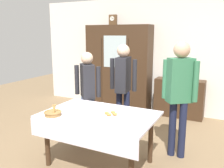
% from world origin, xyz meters
% --- Properties ---
extents(ground_plane, '(12.00, 12.00, 0.00)m').
position_xyz_m(ground_plane, '(0.00, 0.00, 0.00)').
color(ground_plane, '#846B4C').
rests_on(ground_plane, ground).
extents(back_wall, '(6.40, 0.10, 2.70)m').
position_xyz_m(back_wall, '(0.00, 2.65, 1.35)').
color(back_wall, silver).
rests_on(back_wall, ground).
extents(dining_table, '(1.57, 1.02, 0.77)m').
position_xyz_m(dining_table, '(0.00, -0.23, 0.66)').
color(dining_table, '#3D2819').
rests_on(dining_table, ground).
extents(wall_cabinet, '(1.60, 0.46, 2.07)m').
position_xyz_m(wall_cabinet, '(-0.90, 2.35, 1.03)').
color(wall_cabinet, '#3D2819').
rests_on(wall_cabinet, ground).
extents(mantel_clock, '(0.18, 0.11, 0.24)m').
position_xyz_m(mantel_clock, '(-1.06, 2.35, 2.19)').
color(mantel_clock, brown).
rests_on(mantel_clock, wall_cabinet).
extents(bookshelf_low, '(1.08, 0.35, 0.86)m').
position_xyz_m(bookshelf_low, '(0.59, 2.41, 0.43)').
color(bookshelf_low, '#3D2819').
rests_on(bookshelf_low, ground).
extents(book_stack, '(0.16, 0.22, 0.11)m').
position_xyz_m(book_stack, '(0.59, 2.41, 0.92)').
color(book_stack, '#3D754C').
rests_on(book_stack, bookshelf_low).
extents(tea_cup_mid_right, '(0.13, 0.13, 0.06)m').
position_xyz_m(tea_cup_mid_right, '(-0.11, 0.09, 0.79)').
color(tea_cup_mid_right, white).
rests_on(tea_cup_mid_right, dining_table).
extents(tea_cup_near_right, '(0.13, 0.13, 0.06)m').
position_xyz_m(tea_cup_near_right, '(-0.12, -0.23, 0.79)').
color(tea_cup_near_right, white).
rests_on(tea_cup_near_right, dining_table).
extents(tea_cup_center, '(0.13, 0.13, 0.06)m').
position_xyz_m(tea_cup_center, '(-0.60, -0.23, 0.79)').
color(tea_cup_center, silver).
rests_on(tea_cup_center, dining_table).
extents(tea_cup_far_left, '(0.13, 0.13, 0.06)m').
position_xyz_m(tea_cup_far_left, '(0.09, -0.44, 0.79)').
color(tea_cup_far_left, silver).
rests_on(tea_cup_far_left, dining_table).
extents(tea_cup_far_right, '(0.13, 0.13, 0.06)m').
position_xyz_m(tea_cup_far_right, '(-0.13, -0.53, 0.79)').
color(tea_cup_far_right, silver).
rests_on(tea_cup_far_right, dining_table).
extents(bread_basket, '(0.24, 0.24, 0.16)m').
position_xyz_m(bread_basket, '(-0.53, -0.55, 0.80)').
color(bread_basket, '#9E7542').
rests_on(bread_basket, dining_table).
extents(pastry_plate, '(0.28, 0.28, 0.05)m').
position_xyz_m(pastry_plate, '(0.18, -0.19, 0.78)').
color(pastry_plate, white).
rests_on(pastry_plate, dining_table).
extents(spoon_back_edge, '(0.12, 0.02, 0.01)m').
position_xyz_m(spoon_back_edge, '(0.46, 0.08, 0.77)').
color(spoon_back_edge, silver).
rests_on(spoon_back_edge, dining_table).
extents(spoon_mid_left, '(0.12, 0.02, 0.01)m').
position_xyz_m(spoon_mid_left, '(0.41, -0.43, 0.77)').
color(spoon_mid_left, silver).
rests_on(spoon_mid_left, dining_table).
extents(person_beside_shelf, '(0.52, 0.38, 1.68)m').
position_xyz_m(person_beside_shelf, '(-0.13, 0.90, 1.03)').
color(person_beside_shelf, '#191E38').
rests_on(person_beside_shelf, ground).
extents(person_behind_table_left, '(0.52, 0.38, 1.76)m').
position_xyz_m(person_behind_table_left, '(0.95, 0.53, 1.08)').
color(person_behind_table_left, '#191E38').
rests_on(person_behind_table_left, ground).
extents(person_by_cabinet, '(0.52, 0.40, 1.56)m').
position_xyz_m(person_by_cabinet, '(-0.62, 0.48, 0.94)').
color(person_by_cabinet, slate).
rests_on(person_by_cabinet, ground).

